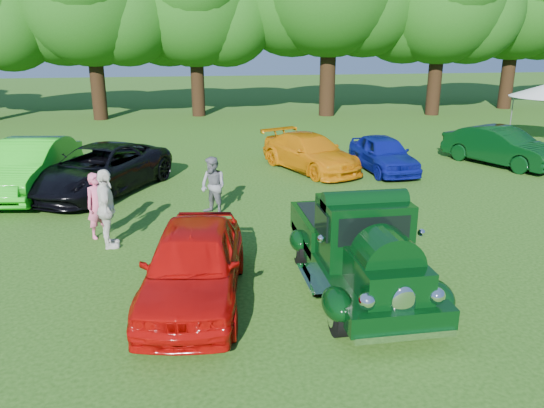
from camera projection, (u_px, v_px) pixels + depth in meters
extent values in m
plane|color=#1F4510|center=(284.00, 291.00, 10.56)|extent=(120.00, 120.00, 0.00)
cylinder|color=black|center=(339.00, 314.00, 8.91)|extent=(0.23, 0.76, 0.76)
cylinder|color=black|center=(434.00, 306.00, 9.17)|extent=(0.23, 0.76, 0.76)
cylinder|color=black|center=(301.00, 248.00, 11.67)|extent=(0.23, 0.76, 0.76)
cylinder|color=black|center=(375.00, 244.00, 11.94)|extent=(0.23, 0.76, 0.76)
cube|color=black|center=(359.00, 265.00, 10.45)|extent=(1.78, 4.65, 0.35)
cube|color=black|center=(386.00, 276.00, 9.01)|extent=(1.14, 1.50, 0.64)
cube|color=black|center=(363.00, 231.00, 10.09)|extent=(1.61, 1.19, 1.24)
cube|color=black|center=(374.00, 231.00, 9.49)|extent=(1.34, 0.06, 0.54)
cube|color=black|center=(339.00, 227.00, 11.69)|extent=(1.78, 2.12, 0.60)
cube|color=black|center=(340.00, 214.00, 11.60)|extent=(1.53, 1.86, 0.05)
ellipsoid|color=black|center=(337.00, 304.00, 8.84)|extent=(0.51, 0.89, 0.51)
ellipsoid|color=black|center=(437.00, 296.00, 9.12)|extent=(0.51, 0.89, 0.51)
ellipsoid|color=black|center=(299.00, 241.00, 11.61)|extent=(0.39, 0.74, 0.43)
ellipsoid|color=black|center=(379.00, 236.00, 11.89)|extent=(0.39, 0.74, 0.43)
ellipsoid|color=white|center=(404.00, 304.00, 8.32)|extent=(0.42, 0.13, 0.62)
sphere|color=white|center=(367.00, 301.00, 8.28)|extent=(0.29, 0.29, 0.29)
sphere|color=white|center=(436.00, 296.00, 8.46)|extent=(0.29, 0.29, 0.29)
cube|color=white|center=(405.00, 336.00, 8.32)|extent=(1.67, 0.11, 0.11)
cube|color=white|center=(326.00, 228.00, 12.82)|extent=(1.67, 0.11, 0.11)
imported|color=#B00A07|center=(194.00, 264.00, 9.98)|extent=(2.41, 4.64, 1.51)
imported|color=#20C219|center=(29.00, 167.00, 16.90)|extent=(2.50, 5.37, 1.70)
imported|color=black|center=(99.00, 170.00, 16.98)|extent=(4.85, 6.03, 1.52)
imported|color=orange|center=(310.00, 153.00, 19.86)|extent=(3.56, 5.00, 1.34)
imported|color=navy|center=(383.00, 154.00, 19.72)|extent=(1.76, 3.98, 1.33)
imported|color=black|center=(501.00, 146.00, 20.65)|extent=(3.34, 4.73, 1.48)
imported|color=#DF5B83|center=(98.00, 206.00, 13.14)|extent=(0.72, 0.69, 1.66)
imported|color=slate|center=(213.00, 186.00, 14.83)|extent=(1.01, 1.02, 1.66)
imported|color=silver|center=(107.00, 209.00, 12.46)|extent=(0.60, 1.17, 1.92)
cylinder|color=slate|center=(511.00, 120.00, 25.06)|extent=(0.05, 0.05, 2.12)
cylinder|color=#311D10|center=(98.00, 84.00, 31.60)|extent=(0.85, 0.85, 4.26)
cylinder|color=#311D10|center=(198.00, 83.00, 33.09)|extent=(0.82, 0.82, 4.11)
sphere|color=#1A4C10|center=(194.00, 3.00, 31.67)|extent=(7.52, 7.52, 7.52)
cylinder|color=#311D10|center=(328.00, 76.00, 33.14)|extent=(0.98, 0.98, 4.89)
cylinder|color=#311D10|center=(435.00, 80.00, 33.52)|extent=(0.86, 0.86, 4.32)
cylinder|color=#311D10|center=(508.00, 76.00, 36.47)|extent=(0.90, 0.90, 4.49)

